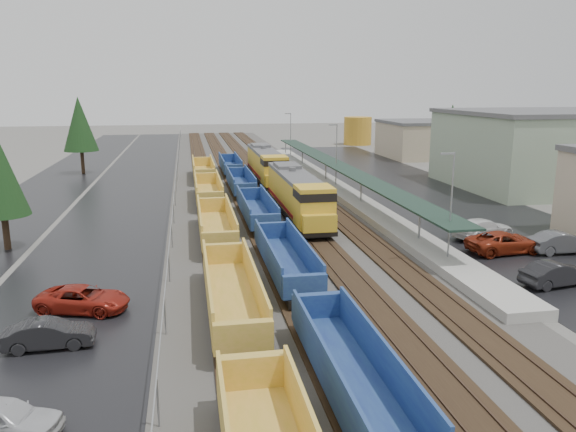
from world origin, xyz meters
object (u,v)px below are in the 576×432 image
object	(u,v)px
locomotive_trail	(266,165)
storage_tank	(358,131)
well_string_yellow	(222,253)
parked_car_east_e	(562,243)
parked_car_west_c	(83,299)
parked_car_east_a	(556,274)
well_string_blue	(268,231)
parked_car_east_b	(505,242)
parked_car_west_b	(49,334)
parked_car_west_a	(3,419)
parked_car_east_c	(483,229)
locomotive_lead	(298,195)

from	to	relation	value
locomotive_trail	storage_tank	world-z (taller)	storage_tank
well_string_yellow	storage_tank	bearing A→B (deg)	66.95
locomotive_trail	parked_car_east_e	xyz separation A→B (m)	(17.42, -35.46, -1.57)
well_string_yellow	parked_car_west_c	bearing A→B (deg)	-143.64
parked_car_east_a	parked_car_east_e	size ratio (longest dim) A/B	0.95
locomotive_trail	parked_car_east_a	bearing A→B (deg)	-73.44
locomotive_trail	well_string_blue	size ratio (longest dim) A/B	0.22
parked_car_east_e	parked_car_east_b	bearing A→B (deg)	79.45
parked_car_east_b	parked_car_west_b	bearing A→B (deg)	104.52
well_string_yellow	parked_car_west_a	world-z (taller)	well_string_yellow
parked_car_east_b	parked_car_east_c	xyz separation A→B (m)	(0.54, 4.18, 0.00)
storage_tank	parked_car_east_c	world-z (taller)	storage_tank
storage_tank	well_string_blue	bearing A→B (deg)	-112.03
parked_car_east_b	parked_car_east_e	distance (m)	4.29
well_string_blue	parked_car_west_c	size ratio (longest dim) A/B	17.76
well_string_yellow	storage_tank	xyz separation A→B (m)	(34.79, 81.75, 1.81)
parked_car_west_c	well_string_yellow	bearing A→B (deg)	-37.38
well_string_blue	parked_car_west_c	bearing A→B (deg)	-136.17
storage_tank	parked_car_east_e	distance (m)	82.89
locomotive_trail	parked_car_east_b	distance (m)	37.08
well_string_yellow	parked_car_west_c	size ratio (longest dim) A/B	18.24
well_string_blue	parked_car_west_a	distance (m)	26.61
parked_car_east_c	storage_tank	bearing A→B (deg)	-26.07
parked_car_west_b	parked_car_west_a	bearing A→B (deg)	177.70
locomotive_trail	parked_car_east_c	size ratio (longest dim) A/B	3.53
locomotive_lead	parked_car_west_c	size ratio (longest dim) A/B	3.88
parked_car_west_a	parked_car_east_c	size ratio (longest dim) A/B	0.75
well_string_blue	parked_car_east_c	world-z (taller)	well_string_blue
parked_car_east_a	parked_car_west_a	bearing A→B (deg)	99.96
well_string_blue	parked_car_east_c	bearing A→B (deg)	-3.89
parked_car_east_b	well_string_blue	bearing A→B (deg)	67.61
parked_car_west_a	parked_car_west_b	bearing A→B (deg)	15.75
locomotive_trail	well_string_yellow	xyz separation A→B (m)	(-8.00, -34.88, -1.20)
parked_car_west_c	parked_car_east_a	distance (m)	28.57
well_string_blue	parked_car_east_b	xyz separation A→B (m)	(17.21, -5.39, -0.33)
well_string_yellow	parked_car_east_e	world-z (taller)	well_string_yellow
parked_car_east_e	parked_car_east_a	bearing A→B (deg)	142.74
parked_car_east_a	locomotive_lead	bearing A→B (deg)	20.83
locomotive_lead	well_string_yellow	bearing A→B (deg)	-119.95
well_string_yellow	parked_car_east_c	xyz separation A→B (m)	(21.76, 4.45, -0.37)
storage_tank	parked_car_east_a	distance (m)	89.88
well_string_blue	parked_car_west_c	world-z (taller)	well_string_blue
locomotive_lead	storage_tank	bearing A→B (deg)	68.46
parked_car_east_a	parked_car_east_e	distance (m)	8.09
parked_car_west_a	parked_car_east_e	world-z (taller)	parked_car_east_e
well_string_yellow	parked_car_west_c	xyz separation A→B (m)	(-8.12, -5.98, -0.48)
well_string_blue	parked_car_east_b	distance (m)	18.04
locomotive_trail	parked_car_east_c	bearing A→B (deg)	-65.67
well_string_yellow	parked_car_east_b	world-z (taller)	well_string_yellow
well_string_yellow	parked_car_east_c	distance (m)	22.21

